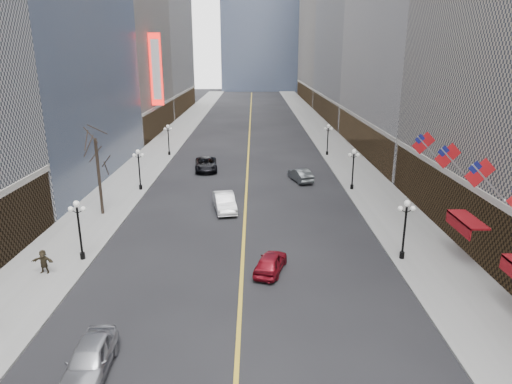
{
  "coord_description": "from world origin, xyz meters",
  "views": [
    {
      "loc": [
        0.85,
        -0.82,
        14.69
      ],
      "look_at": [
        0.94,
        18.32,
        8.85
      ],
      "focal_mm": 32.0,
      "sensor_mm": 36.0,
      "label": 1
    }
  ],
  "objects_px": {
    "car_sb_far": "(300,175)",
    "streetlamp_east_1": "(405,223)",
    "streetlamp_east_2": "(353,165)",
    "car_nb_far": "(206,164)",
    "streetlamp_east_3": "(328,136)",
    "streetlamp_west_1": "(79,224)",
    "streetlamp_west_2": "(139,165)",
    "streetlamp_west_3": "(168,137)",
    "car_nb_near": "(90,359)",
    "car_sb_mid": "(271,262)",
    "car_nb_mid": "(225,202)"
  },
  "relations": [
    {
      "from": "streetlamp_east_1",
      "to": "streetlamp_east_2",
      "type": "distance_m",
      "value": 18.0
    },
    {
      "from": "streetlamp_west_2",
      "to": "streetlamp_west_3",
      "type": "distance_m",
      "value": 18.0
    },
    {
      "from": "car_sb_far",
      "to": "streetlamp_west_1",
      "type": "bearing_deg",
      "value": 33.93
    },
    {
      "from": "streetlamp_west_1",
      "to": "car_sb_mid",
      "type": "xyz_separation_m",
      "value": [
        13.8,
        -1.84,
        -2.19
      ]
    },
    {
      "from": "streetlamp_east_2",
      "to": "streetlamp_east_3",
      "type": "xyz_separation_m",
      "value": [
        0.0,
        18.0,
        0.0
      ]
    },
    {
      "from": "streetlamp_west_1",
      "to": "car_sb_mid",
      "type": "distance_m",
      "value": 14.09
    },
    {
      "from": "car_nb_mid",
      "to": "streetlamp_west_2",
      "type": "bearing_deg",
      "value": 134.92
    },
    {
      "from": "streetlamp_east_3",
      "to": "streetlamp_west_1",
      "type": "xyz_separation_m",
      "value": [
        -23.6,
        -36.0,
        0.0
      ]
    },
    {
      "from": "streetlamp_east_1",
      "to": "streetlamp_west_3",
      "type": "relative_size",
      "value": 1.0
    },
    {
      "from": "car_nb_far",
      "to": "car_sb_far",
      "type": "height_order",
      "value": "car_nb_far"
    },
    {
      "from": "car_nb_mid",
      "to": "car_nb_far",
      "type": "relative_size",
      "value": 0.87
    },
    {
      "from": "car_sb_mid",
      "to": "car_sb_far",
      "type": "bearing_deg",
      "value": -84.29
    },
    {
      "from": "streetlamp_east_3",
      "to": "car_sb_mid",
      "type": "bearing_deg",
      "value": -104.52
    },
    {
      "from": "streetlamp_east_2",
      "to": "car_sb_far",
      "type": "bearing_deg",
      "value": 144.72
    },
    {
      "from": "streetlamp_west_2",
      "to": "car_nb_far",
      "type": "bearing_deg",
      "value": 54.82
    },
    {
      "from": "streetlamp_west_2",
      "to": "car_sb_mid",
      "type": "distance_m",
      "value": 24.27
    },
    {
      "from": "streetlamp_west_1",
      "to": "car_nb_near",
      "type": "relative_size",
      "value": 0.95
    },
    {
      "from": "car_nb_far",
      "to": "car_nb_mid",
      "type": "bearing_deg",
      "value": -84.31
    },
    {
      "from": "streetlamp_east_1",
      "to": "streetlamp_west_2",
      "type": "distance_m",
      "value": 29.68
    },
    {
      "from": "streetlamp_east_3",
      "to": "car_sb_mid",
      "type": "distance_m",
      "value": 39.15
    },
    {
      "from": "streetlamp_east_1",
      "to": "car_nb_near",
      "type": "xyz_separation_m",
      "value": [
        -18.75,
        -12.41,
        -2.09
      ]
    },
    {
      "from": "streetlamp_east_1",
      "to": "car_sb_far",
      "type": "relative_size",
      "value": 0.97
    },
    {
      "from": "streetlamp_east_3",
      "to": "car_nb_near",
      "type": "height_order",
      "value": "streetlamp_east_3"
    },
    {
      "from": "streetlamp_west_1",
      "to": "streetlamp_west_2",
      "type": "distance_m",
      "value": 18.0
    },
    {
      "from": "streetlamp_west_3",
      "to": "car_sb_mid",
      "type": "distance_m",
      "value": 40.34
    },
    {
      "from": "streetlamp_east_3",
      "to": "car_sb_mid",
      "type": "relative_size",
      "value": 1.08
    },
    {
      "from": "streetlamp_west_1",
      "to": "streetlamp_west_2",
      "type": "height_order",
      "value": "same"
    },
    {
      "from": "car_sb_far",
      "to": "streetlamp_west_2",
      "type": "bearing_deg",
      "value": -4.38
    },
    {
      "from": "car_nb_far",
      "to": "car_sb_far",
      "type": "xyz_separation_m",
      "value": [
        11.81,
        -5.27,
        -0.06
      ]
    },
    {
      "from": "streetlamp_east_1",
      "to": "streetlamp_west_2",
      "type": "height_order",
      "value": "same"
    },
    {
      "from": "streetlamp_east_1",
      "to": "car_nb_far",
      "type": "relative_size",
      "value": 0.75
    },
    {
      "from": "streetlamp_west_1",
      "to": "car_sb_mid",
      "type": "relative_size",
      "value": 1.08
    },
    {
      "from": "streetlamp_west_3",
      "to": "car_sb_far",
      "type": "distance_m",
      "value": 23.19
    },
    {
      "from": "streetlamp_west_1",
      "to": "car_nb_mid",
      "type": "bearing_deg",
      "value": 48.84
    },
    {
      "from": "streetlamp_east_2",
      "to": "car_sb_far",
      "type": "distance_m",
      "value": 6.93
    },
    {
      "from": "streetlamp_west_1",
      "to": "car_nb_mid",
      "type": "xyz_separation_m",
      "value": [
        9.8,
        11.21,
        -2.04
      ]
    },
    {
      "from": "car_sb_far",
      "to": "car_nb_mid",
      "type": "bearing_deg",
      "value": 35.35
    },
    {
      "from": "streetlamp_west_3",
      "to": "car_nb_far",
      "type": "relative_size",
      "value": 0.75
    },
    {
      "from": "car_sb_far",
      "to": "streetlamp_east_1",
      "type": "bearing_deg",
      "value": 87.67
    },
    {
      "from": "car_nb_near",
      "to": "car_sb_far",
      "type": "xyz_separation_m",
      "value": [
        13.36,
        34.22,
        -0.04
      ]
    },
    {
      "from": "streetlamp_west_1",
      "to": "streetlamp_west_2",
      "type": "bearing_deg",
      "value": 90.0
    },
    {
      "from": "streetlamp_east_2",
      "to": "streetlamp_west_3",
      "type": "height_order",
      "value": "same"
    },
    {
      "from": "car_nb_far",
      "to": "car_sb_mid",
      "type": "relative_size",
      "value": 1.43
    },
    {
      "from": "streetlamp_east_2",
      "to": "streetlamp_west_1",
      "type": "bearing_deg",
      "value": -142.67
    },
    {
      "from": "streetlamp_east_2",
      "to": "car_nb_far",
      "type": "xyz_separation_m",
      "value": [
        -17.2,
        9.08,
        -2.07
      ]
    },
    {
      "from": "car_nb_near",
      "to": "car_nb_mid",
      "type": "distance_m",
      "value": 24.13
    },
    {
      "from": "streetlamp_east_2",
      "to": "car_sb_far",
      "type": "xyz_separation_m",
      "value": [
        -5.38,
        3.81,
        -2.13
      ]
    },
    {
      "from": "streetlamp_west_1",
      "to": "car_sb_far",
      "type": "height_order",
      "value": "streetlamp_west_1"
    },
    {
      "from": "car_nb_far",
      "to": "car_sb_mid",
      "type": "bearing_deg",
      "value": -82.04
    },
    {
      "from": "streetlamp_east_3",
      "to": "car_nb_near",
      "type": "xyz_separation_m",
      "value": [
        -18.75,
        -48.41,
        -2.09
      ]
    }
  ]
}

